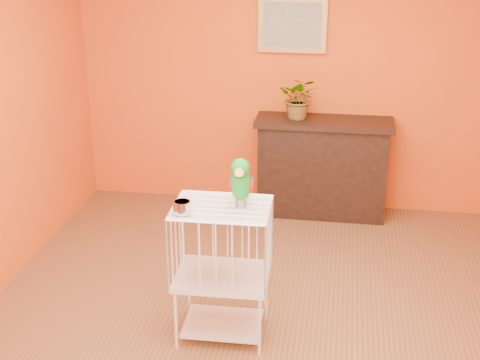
# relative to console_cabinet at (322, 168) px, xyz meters

# --- Properties ---
(ground) EXTENTS (4.50, 4.50, 0.00)m
(ground) POSITION_rel_console_cabinet_xyz_m (-0.33, -2.03, -0.47)
(ground) COLOR brown
(ground) RESTS_ON ground
(room_shell) EXTENTS (4.50, 4.50, 4.50)m
(room_shell) POSITION_rel_console_cabinet_xyz_m (-0.33, -2.03, 1.12)
(room_shell) COLOR #E24D15
(room_shell) RESTS_ON ground
(console_cabinet) EXTENTS (1.26, 0.45, 0.93)m
(console_cabinet) POSITION_rel_console_cabinet_xyz_m (0.00, 0.00, 0.00)
(console_cabinet) COLOR black
(console_cabinet) RESTS_ON ground
(potted_plant) EXTENTS (0.39, 0.42, 0.30)m
(potted_plant) POSITION_rel_console_cabinet_xyz_m (-0.23, 0.01, 0.62)
(potted_plant) COLOR #26722D
(potted_plant) RESTS_ON console_cabinet
(framed_picture) EXTENTS (0.62, 0.04, 0.50)m
(framed_picture) POSITION_rel_console_cabinet_xyz_m (-0.33, 0.19, 1.28)
(framed_picture) COLOR #A17A39
(framed_picture) RESTS_ON room_shell
(birdcage) EXTENTS (0.62, 0.48, 0.94)m
(birdcage) POSITION_rel_console_cabinet_xyz_m (-0.56, -2.11, 0.02)
(birdcage) COLOR silver
(birdcage) RESTS_ON ground
(feed_cup) EXTENTS (0.11, 0.11, 0.08)m
(feed_cup) POSITION_rel_console_cabinet_xyz_m (-0.78, -2.25, 0.52)
(feed_cup) COLOR silver
(feed_cup) RESTS_ON birdcage
(parrot) EXTENTS (0.17, 0.30, 0.34)m
(parrot) POSITION_rel_console_cabinet_xyz_m (-0.44, -2.09, 0.65)
(parrot) COLOR #59544C
(parrot) RESTS_ON birdcage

